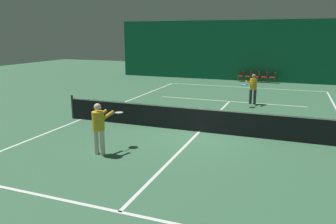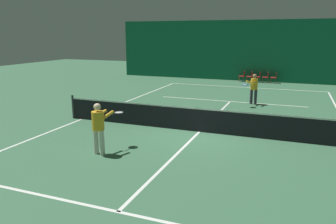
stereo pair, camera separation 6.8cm
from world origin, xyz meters
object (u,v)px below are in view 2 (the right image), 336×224
courtside_chair_1 (250,76)px  courtside_chair_3 (266,77)px  tennis_net (200,119)px  courtside_chair_4 (275,77)px  courtside_chair_0 (243,75)px  player_far (254,87)px  courtside_chair_2 (258,76)px  player_near (99,125)px

courtside_chair_1 → courtside_chair_3: size_ratio=1.00×
tennis_net → courtside_chair_4: tennis_net is taller
courtside_chair_0 → courtside_chair_3: 1.86m
courtside_chair_0 → courtside_chair_3: same height
player_far → courtside_chair_3: size_ratio=1.97×
player_far → courtside_chair_3: (-0.05, 8.82, -0.48)m
player_far → courtside_chair_1: bearing=-148.7°
tennis_net → player_far: size_ratio=7.26×
tennis_net → player_far: 6.26m
courtside_chair_1 → courtside_chair_2: 0.62m
tennis_net → player_far: bearing=78.1°
courtside_chair_3 → courtside_chair_4: same height
courtside_chair_0 → courtside_chair_4: (2.48, 0.00, 0.00)m
player_far → tennis_net: bearing=11.0°
courtside_chair_2 → courtside_chair_4: (1.24, 0.00, 0.00)m
player_near → courtside_chair_3: size_ratio=1.98×
courtside_chair_3 → tennis_net: bearing=-4.7°
courtside_chair_0 → courtside_chair_4: 2.48m
player_far → courtside_chair_2: bearing=-152.7°
tennis_net → courtside_chair_3: bearing=85.3°
courtside_chair_0 → courtside_chair_1: (0.62, 0.00, 0.00)m
player_near → courtside_chair_0: (1.66, 18.43, -0.48)m
courtside_chair_2 → courtside_chair_4: bearing=90.0°
courtside_chair_2 → player_far: bearing=4.4°
courtside_chair_2 → courtside_chair_4: size_ratio=1.00×
courtside_chair_0 → courtside_chair_3: size_ratio=1.00×
player_far → courtside_chair_0: 9.03m
tennis_net → courtside_chair_4: bearing=82.9°
player_far → courtside_chair_4: bearing=-160.8°
tennis_net → player_far: player_far is taller
player_far → courtside_chair_2: size_ratio=1.97×
player_near → courtside_chair_2: bearing=2.3°
tennis_net → courtside_chair_2: (0.62, 14.93, -0.03)m
courtside_chair_0 → player_far: bearing=12.2°
courtside_chair_3 → courtside_chair_1: bearing=-90.0°
player_far → courtside_chair_1: size_ratio=1.97×
player_near → courtside_chair_1: bearing=4.2°
player_near → player_far: player_near is taller
tennis_net → courtside_chair_1: bearing=90.0°
player_far → courtside_chair_3: player_far is taller
player_far → courtside_chair_0: bearing=-144.9°
courtside_chair_0 → tennis_net: bearing=2.4°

